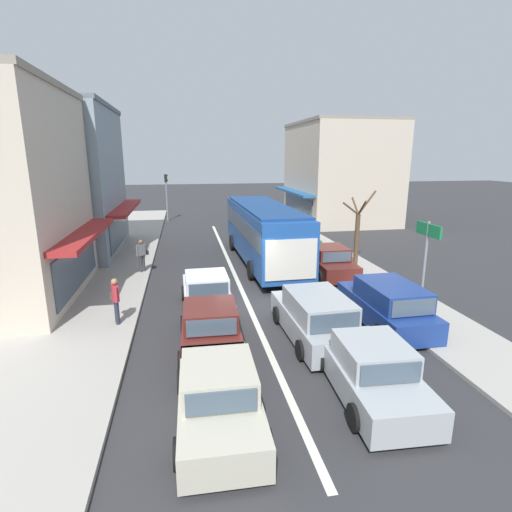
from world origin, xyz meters
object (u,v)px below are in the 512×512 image
(parked_sedan_kerb_second, at_px, (329,262))
(parked_wagon_kerb_third, at_px, (297,237))
(sedan_behind_bus_near, at_px, (371,371))
(street_tree_right, at_px, (357,234))
(parked_wagon_kerb_front, at_px, (387,305))
(traffic_light_downstreet, at_px, (166,189))
(sedan_adjacent_lane_lead, at_px, (219,396))
(parked_wagon_kerb_rear, at_px, (273,222))
(directional_road_sign, at_px, (427,247))
(sedan_queue_gap_filler, at_px, (211,329))
(wagon_behind_bus_mid, at_px, (315,318))
(pedestrian_browsing_midblock, at_px, (116,298))
(sedan_queue_far_back, at_px, (207,294))
(pedestrian_with_handbag_near, at_px, (142,254))
(city_bus, at_px, (263,230))

(parked_sedan_kerb_second, distance_m, parked_wagon_kerb_third, 5.91)
(sedan_behind_bus_near, height_order, street_tree_right, street_tree_right)
(parked_wagon_kerb_front, relative_size, traffic_light_downstreet, 1.08)
(sedan_adjacent_lane_lead, relative_size, sedan_behind_bus_near, 0.99)
(sedan_behind_bus_near, relative_size, parked_wagon_kerb_rear, 0.95)
(directional_road_sign, bearing_deg, parked_wagon_kerb_third, 96.45)
(sedan_behind_bus_near, height_order, parked_sedan_kerb_second, same)
(directional_road_sign, bearing_deg, sedan_queue_gap_filler, -171.84)
(wagon_behind_bus_mid, distance_m, parked_wagon_kerb_rear, 18.93)
(directional_road_sign, height_order, pedestrian_browsing_midblock, directional_road_sign)
(parked_wagon_kerb_rear, distance_m, pedestrian_browsing_midblock, 19.01)
(sedan_queue_gap_filler, relative_size, parked_wagon_kerb_third, 0.94)
(wagon_behind_bus_mid, height_order, sedan_behind_bus_near, wagon_behind_bus_mid)
(sedan_queue_far_back, height_order, parked_sedan_kerb_second, same)
(parked_wagon_kerb_front, bearing_deg, wagon_behind_bus_mid, -167.42)
(sedan_behind_bus_near, relative_size, parked_wagon_kerb_front, 0.95)
(parked_wagon_kerb_front, distance_m, parked_wagon_kerb_rear, 18.08)
(wagon_behind_bus_mid, height_order, directional_road_sign, directional_road_sign)
(pedestrian_with_handbag_near, bearing_deg, street_tree_right, -4.48)
(parked_wagon_kerb_front, bearing_deg, parked_wagon_kerb_rear, 90.08)
(sedan_adjacent_lane_lead, relative_size, sedan_queue_far_back, 1.00)
(parked_sedan_kerb_second, xyz_separation_m, traffic_light_downstreet, (-8.50, 18.72, 2.19))
(sedan_queue_gap_filler, xyz_separation_m, parked_wagon_kerb_rear, (6.19, 18.84, 0.08))
(city_bus, xyz_separation_m, parked_wagon_kerb_third, (2.83, 3.05, -1.14))
(sedan_queue_far_back, distance_m, parked_sedan_kerb_second, 7.30)
(sedan_queue_far_back, xyz_separation_m, sedan_queue_gap_filler, (-0.08, -3.24, 0.00))
(street_tree_right, distance_m, pedestrian_browsing_midblock, 12.62)
(sedan_queue_gap_filler, relative_size, traffic_light_downstreet, 1.01)
(sedan_queue_far_back, xyz_separation_m, directional_road_sign, (7.66, -2.13, 2.01))
(sedan_adjacent_lane_lead, relative_size, pedestrian_with_handbag_near, 2.60)
(sedan_behind_bus_near, xyz_separation_m, parked_sedan_kerb_second, (2.65, 10.05, 0.00))
(street_tree_right, height_order, pedestrian_with_handbag_near, street_tree_right)
(parked_wagon_kerb_third, relative_size, pedestrian_browsing_midblock, 2.78)
(city_bus, xyz_separation_m, traffic_light_downstreet, (-5.72, 15.86, 0.97))
(sedan_queue_far_back, distance_m, wagon_behind_bus_mid, 4.54)
(sedan_adjacent_lane_lead, distance_m, sedan_queue_far_back, 6.76)
(sedan_queue_far_back, relative_size, pedestrian_browsing_midblock, 2.59)
(parked_wagon_kerb_front, xyz_separation_m, pedestrian_browsing_midblock, (-9.31, 1.50, 0.32))
(parked_wagon_kerb_rear, xyz_separation_m, street_tree_right, (2.01, -11.00, 1.11))
(sedan_queue_gap_filler, bearing_deg, directional_road_sign, 8.16)
(city_bus, relative_size, sedan_queue_gap_filler, 2.57)
(parked_sedan_kerb_second, xyz_separation_m, pedestrian_browsing_midblock, (-9.47, -4.68, 0.40))
(sedan_queue_far_back, relative_size, traffic_light_downstreet, 1.01)
(sedan_queue_far_back, height_order, parked_wagon_kerb_rear, parked_wagon_kerb_rear)
(parked_wagon_kerb_rear, bearing_deg, parked_sedan_kerb_second, -89.10)
(parked_sedan_kerb_second, height_order, street_tree_right, street_tree_right)
(parked_wagon_kerb_third, bearing_deg, parked_wagon_kerb_front, -90.97)
(parked_sedan_kerb_second, relative_size, street_tree_right, 1.03)
(street_tree_right, relative_size, pedestrian_browsing_midblock, 2.51)
(city_bus, relative_size, parked_sedan_kerb_second, 2.59)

